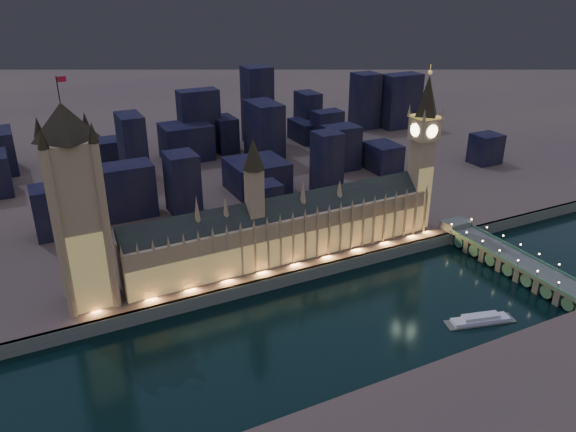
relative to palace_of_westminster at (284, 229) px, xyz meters
name	(u,v)px	position (x,y,z in m)	size (l,w,h in m)	color
ground_plane	(325,319)	(-5.77, -61.75, -26.37)	(2000.00, 2000.00, 0.00)	black
north_bank	(124,111)	(-5.77, 458.25, -22.37)	(2000.00, 960.00, 8.00)	#413539
embankment_wall	(291,278)	(-5.77, -20.75, -22.37)	(2000.00, 2.50, 8.00)	#434B58
palace_of_westminster	(284,229)	(0.00, 0.00, 0.00)	(202.00, 23.67, 78.00)	#937C59
victoria_tower	(76,199)	(-115.77, 0.17, 40.98)	(31.68, 31.68, 119.67)	#937C59
elizabeth_tower	(423,140)	(102.23, 0.17, 43.12)	(18.00, 18.00, 110.23)	#937C59
westminster_bridge	(509,261)	(123.96, -65.20, -20.38)	(18.65, 113.00, 15.90)	#434B58
river_boat	(480,320)	(66.66, -100.97, -24.81)	(39.31, 18.35, 4.50)	#434B58
city_backdrop	(221,141)	(27.71, 184.51, 4.62)	(497.78, 215.63, 76.82)	black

